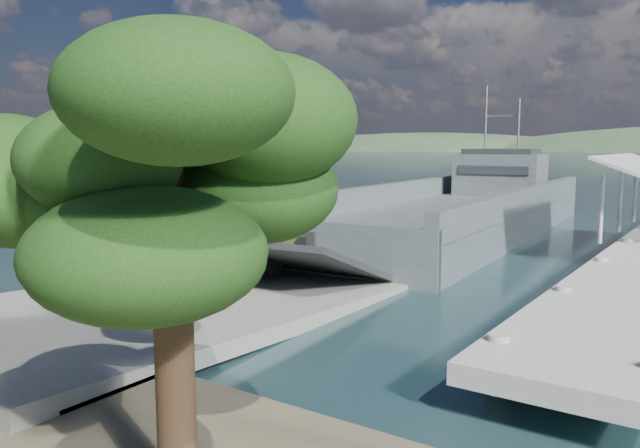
{
  "coord_description": "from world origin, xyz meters",
  "views": [
    {
      "loc": [
        15.88,
        -15.74,
        5.7
      ],
      "look_at": [
        0.92,
        6.0,
        2.36
      ],
      "focal_mm": 35.0,
      "sensor_mm": 36.0,
      "label": 1
    }
  ],
  "objects_px": {
    "landing_craft": "(453,220)",
    "military_truck": "(239,227)",
    "overhang_tree": "(169,172)",
    "soldier": "(155,267)"
  },
  "relations": [
    {
      "from": "military_truck",
      "to": "overhang_tree",
      "type": "bearing_deg",
      "value": -56.02
    },
    {
      "from": "military_truck",
      "to": "landing_craft",
      "type": "bearing_deg",
      "value": 82.07
    },
    {
      "from": "overhang_tree",
      "to": "soldier",
      "type": "bearing_deg",
      "value": 140.65
    },
    {
      "from": "landing_craft",
      "to": "soldier",
      "type": "relative_size",
      "value": 23.19
    },
    {
      "from": "military_truck",
      "to": "overhang_tree",
      "type": "distance_m",
      "value": 15.7
    },
    {
      "from": "military_truck",
      "to": "overhang_tree",
      "type": "height_order",
      "value": "overhang_tree"
    },
    {
      "from": "landing_craft",
      "to": "military_truck",
      "type": "xyz_separation_m",
      "value": [
        -1.24,
        -19.0,
        1.55
      ]
    },
    {
      "from": "landing_craft",
      "to": "military_truck",
      "type": "height_order",
      "value": "landing_craft"
    },
    {
      "from": "military_truck",
      "to": "overhang_tree",
      "type": "relative_size",
      "value": 1.19
    },
    {
      "from": "landing_craft",
      "to": "military_truck",
      "type": "bearing_deg",
      "value": -97.37
    }
  ]
}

